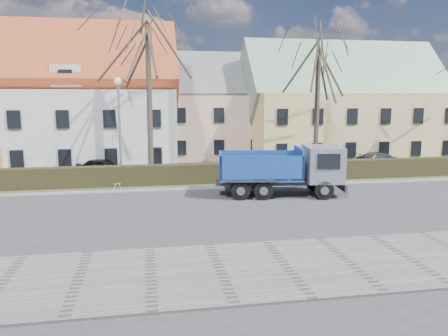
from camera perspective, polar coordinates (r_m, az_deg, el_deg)
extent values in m
plane|color=#39393B|center=(22.63, -4.09, -5.22)|extent=(120.00, 120.00, 0.00)
cube|color=gray|center=(14.60, -0.52, -13.30)|extent=(80.00, 5.00, 0.08)
cube|color=gray|center=(27.08, -5.11, -2.70)|extent=(80.00, 0.30, 0.12)
cube|color=#3E4929|center=(28.64, -5.39, -2.07)|extent=(80.00, 3.00, 0.10)
cube|color=black|center=(28.34, -5.37, -0.96)|extent=(60.00, 0.90, 1.30)
imported|color=black|center=(32.71, -15.58, 0.10)|extent=(4.08, 2.88, 1.29)
imported|color=#27272D|center=(37.74, 19.81, 1.04)|extent=(4.57, 2.59, 1.25)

